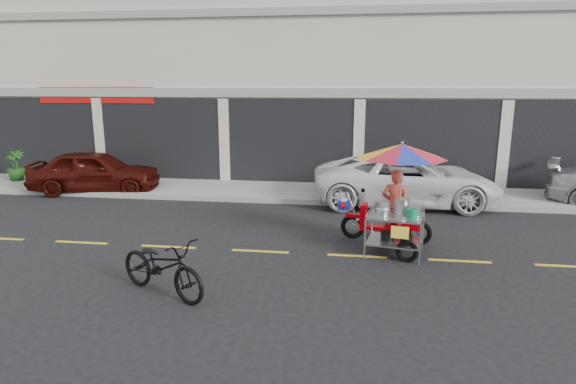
# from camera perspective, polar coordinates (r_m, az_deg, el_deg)

# --- Properties ---
(ground) EXTENTS (90.00, 90.00, 0.00)m
(ground) POSITION_cam_1_polar(r_m,az_deg,el_deg) (9.92, 8.19, -7.53)
(ground) COLOR black
(sidewalk) EXTENTS (45.00, 3.00, 0.15)m
(sidewalk) POSITION_cam_1_polar(r_m,az_deg,el_deg) (15.18, 8.21, -0.03)
(sidewalk) COLOR gray
(sidewalk) RESTS_ON ground
(shophouse_block) EXTENTS (36.00, 8.11, 10.40)m
(shophouse_block) POSITION_cam_1_polar(r_m,az_deg,el_deg) (20.12, 16.93, 14.64)
(shophouse_block) COLOR beige
(shophouse_block) RESTS_ON ground
(centerline) EXTENTS (42.00, 0.10, 0.01)m
(centerline) POSITION_cam_1_polar(r_m,az_deg,el_deg) (9.92, 8.19, -7.51)
(centerline) COLOR gold
(centerline) RESTS_ON ground
(maroon_sedan) EXTENTS (4.18, 2.25, 1.35)m
(maroon_sedan) POSITION_cam_1_polar(r_m,az_deg,el_deg) (16.44, -21.89, 2.29)
(maroon_sedan) COLOR #330905
(maroon_sedan) RESTS_ON ground
(white_pickup) EXTENTS (5.31, 2.62, 1.45)m
(white_pickup) POSITION_cam_1_polar(r_m,az_deg,el_deg) (14.11, 13.80, 1.43)
(white_pickup) COLOR white
(white_pickup) RESTS_ON ground
(plant_short) EXTENTS (0.66, 0.66, 1.02)m
(plant_short) POSITION_cam_1_polar(r_m,az_deg,el_deg) (18.84, -29.57, 2.74)
(plant_short) COLOR #194614
(plant_short) RESTS_ON sidewalk
(near_bicycle) EXTENTS (1.99, 1.46, 1.00)m
(near_bicycle) POSITION_cam_1_polar(r_m,az_deg,el_deg) (8.23, -14.69, -8.49)
(near_bicycle) COLOR black
(near_bicycle) RESTS_ON ground
(food_vendor_rig) EXTENTS (2.30, 2.14, 2.32)m
(food_vendor_rig) POSITION_cam_1_polar(r_m,az_deg,el_deg) (10.06, 12.85, 1.21)
(food_vendor_rig) COLOR black
(food_vendor_rig) RESTS_ON ground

